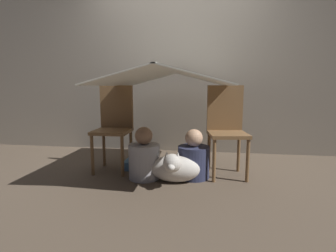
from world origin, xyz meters
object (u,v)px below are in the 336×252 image
at_px(chair_left, 114,124).
at_px(person_front, 144,158).
at_px(person_second, 194,159).
at_px(chair_right, 226,126).
at_px(dog, 174,168).

height_order(chair_left, person_front, chair_left).
height_order(person_front, person_second, person_front).
height_order(chair_right, dog, chair_right).
relative_size(chair_right, person_front, 1.78).
relative_size(chair_left, person_second, 1.87).
bearing_deg(person_front, chair_right, 16.91).
distance_m(chair_left, dog, 0.91).
relative_size(chair_left, person_front, 1.78).
bearing_deg(person_second, dog, -135.03).
bearing_deg(chair_right, dog, -155.34).
bearing_deg(person_front, person_second, 10.93).
bearing_deg(chair_left, person_front, -32.76).
bearing_deg(chair_left, dog, -25.39).
distance_m(person_second, dog, 0.26).
relative_size(chair_left, chair_right, 1.00).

